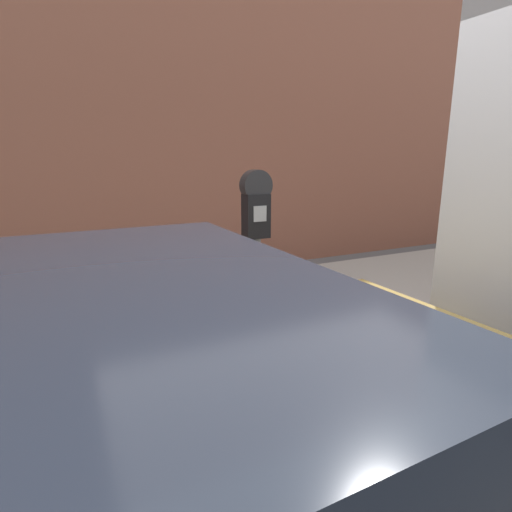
% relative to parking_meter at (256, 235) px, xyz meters
% --- Properties ---
extents(ground_plane, '(60.00, 60.00, 0.00)m').
position_rel_parking_meter_xyz_m(ground_plane, '(0.06, -1.22, -1.19)').
color(ground_plane, slate).
extents(sidewalk, '(24.00, 2.80, 0.14)m').
position_rel_parking_meter_xyz_m(sidewalk, '(0.06, 0.98, -1.12)').
color(sidewalk, '#ADAAA3').
rests_on(sidewalk, ground_plane).
extents(building_facade, '(24.00, 0.30, 6.84)m').
position_rel_parking_meter_xyz_m(building_facade, '(0.06, 3.32, 2.23)').
color(building_facade, '#935642').
rests_on(building_facade, ground_plane).
extents(parking_meter, '(0.22, 0.13, 1.52)m').
position_rel_parking_meter_xyz_m(parking_meter, '(0.00, 0.00, 0.00)').
color(parking_meter, gray).
rests_on(parking_meter, sidewalk).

